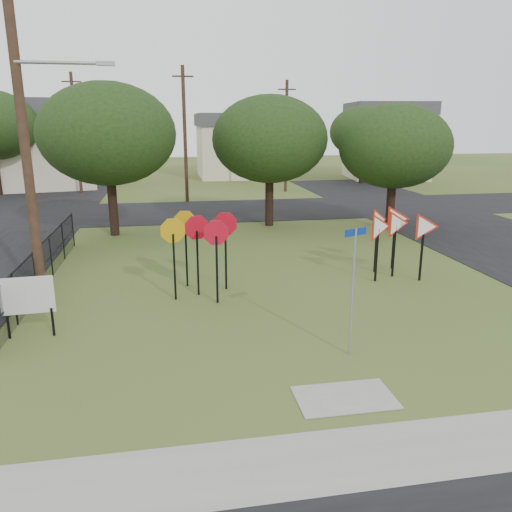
{
  "coord_description": "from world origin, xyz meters",
  "views": [
    {
      "loc": [
        -3.37,
        -10.97,
        5.44
      ],
      "look_at": [
        -0.87,
        3.0,
        1.6
      ],
      "focal_mm": 35.0,
      "sensor_mm": 36.0,
      "label": 1
    }
  ],
  "objects_px": {
    "street_name_sign": "(353,285)",
    "stop_sign_cluster": "(199,236)",
    "info_board": "(27,298)",
    "yield_sign_cluster": "(394,227)"
  },
  "relations": [
    {
      "from": "stop_sign_cluster",
      "to": "yield_sign_cluster",
      "type": "distance_m",
      "value": 7.0
    },
    {
      "from": "info_board",
      "to": "stop_sign_cluster",
      "type": "bearing_deg",
      "value": 29.43
    },
    {
      "from": "street_name_sign",
      "to": "stop_sign_cluster",
      "type": "relative_size",
      "value": 1.18
    },
    {
      "from": "stop_sign_cluster",
      "to": "info_board",
      "type": "bearing_deg",
      "value": -150.57
    },
    {
      "from": "stop_sign_cluster",
      "to": "info_board",
      "type": "height_order",
      "value": "stop_sign_cluster"
    },
    {
      "from": "street_name_sign",
      "to": "yield_sign_cluster",
      "type": "relative_size",
      "value": 1.18
    },
    {
      "from": "street_name_sign",
      "to": "stop_sign_cluster",
      "type": "xyz_separation_m",
      "value": [
        -3.21,
        5.0,
        0.16
      ]
    },
    {
      "from": "yield_sign_cluster",
      "to": "street_name_sign",
      "type": "bearing_deg",
      "value": -122.74
    },
    {
      "from": "yield_sign_cluster",
      "to": "info_board",
      "type": "bearing_deg",
      "value": -163.58
    },
    {
      "from": "street_name_sign",
      "to": "stop_sign_cluster",
      "type": "bearing_deg",
      "value": 122.68
    }
  ]
}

